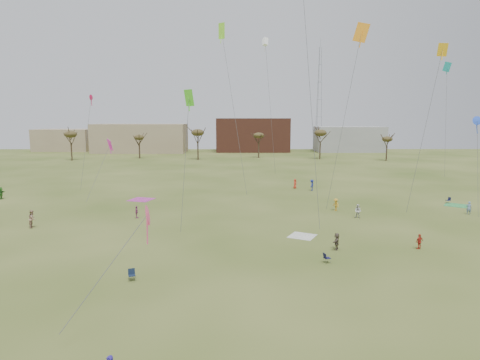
{
  "coord_description": "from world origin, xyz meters",
  "views": [
    {
      "loc": [
        -0.15,
        -31.24,
        12.03
      ],
      "look_at": [
        0.0,
        12.0,
        5.5
      ],
      "focal_mm": 30.68,
      "sensor_mm": 36.0,
      "label": 1
    }
  ],
  "objects_px": {
    "camp_chair_left": "(132,277)",
    "spectator_fore_a": "(419,242)",
    "camp_chair_right": "(448,201)",
    "radio_tower": "(319,99)",
    "camp_chair_center": "(327,260)"
  },
  "relations": [
    {
      "from": "spectator_fore_a",
      "to": "camp_chair_center",
      "type": "bearing_deg",
      "value": -2.87
    },
    {
      "from": "radio_tower",
      "to": "camp_chair_center",
      "type": "bearing_deg",
      "value": -100.45
    },
    {
      "from": "camp_chair_left",
      "to": "spectator_fore_a",
      "type": "bearing_deg",
      "value": -3.34
    },
    {
      "from": "camp_chair_center",
      "to": "camp_chair_right",
      "type": "bearing_deg",
      "value": -60.35
    },
    {
      "from": "camp_chair_left",
      "to": "camp_chair_right",
      "type": "height_order",
      "value": "same"
    },
    {
      "from": "spectator_fore_a",
      "to": "radio_tower",
      "type": "bearing_deg",
      "value": -120.44
    },
    {
      "from": "spectator_fore_a",
      "to": "radio_tower",
      "type": "relative_size",
      "value": 0.04
    },
    {
      "from": "spectator_fore_a",
      "to": "camp_chair_left",
      "type": "bearing_deg",
      "value": -7.42
    },
    {
      "from": "camp_chair_left",
      "to": "camp_chair_right",
      "type": "bearing_deg",
      "value": 16.53
    },
    {
      "from": "radio_tower",
      "to": "camp_chair_right",
      "type": "bearing_deg",
      "value": -90.12
    },
    {
      "from": "camp_chair_center",
      "to": "camp_chair_right",
      "type": "height_order",
      "value": "same"
    },
    {
      "from": "spectator_fore_a",
      "to": "camp_chair_left",
      "type": "relative_size",
      "value": 1.65
    },
    {
      "from": "camp_chair_right",
      "to": "radio_tower",
      "type": "xyz_separation_m",
      "value": [
        0.2,
        98.95,
        18.95
      ]
    },
    {
      "from": "camp_chair_right",
      "to": "camp_chair_center",
      "type": "bearing_deg",
      "value": -59.06
    },
    {
      "from": "spectator_fore_a",
      "to": "radio_tower",
      "type": "height_order",
      "value": "radio_tower"
    }
  ]
}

